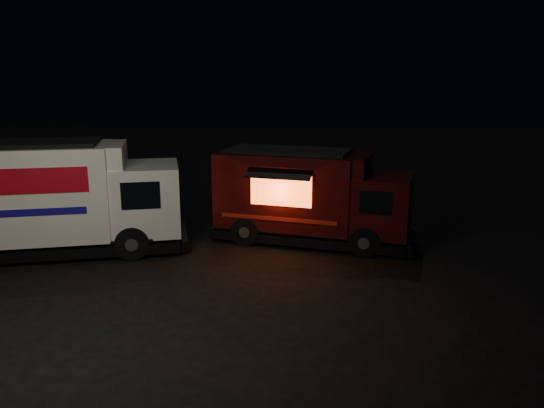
{
  "coord_description": "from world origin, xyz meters",
  "views": [
    {
      "loc": [
        2.83,
        -11.3,
        4.73
      ],
      "look_at": [
        2.23,
        2.0,
        1.55
      ],
      "focal_mm": 35.0,
      "sensor_mm": 36.0,
      "label": 1
    }
  ],
  "objects": [
    {
      "name": "ground",
      "position": [
        0.0,
        0.0,
        0.0
      ],
      "size": [
        80.0,
        80.0,
        0.0
      ],
      "primitive_type": "plane",
      "color": "black",
      "rests_on": "ground"
    },
    {
      "name": "red_truck",
      "position": [
        3.36,
        3.79,
        1.36
      ],
      "size": [
        6.18,
        3.58,
        2.71
      ],
      "primitive_type": null,
      "rotation": [
        0.0,
        0.0,
        -0.26
      ],
      "color": "#3B0C0A",
      "rests_on": "ground"
    },
    {
      "name": "white_truck",
      "position": [
        -3.62,
        2.48,
        1.55
      ],
      "size": [
        7.19,
        3.9,
        3.1
      ],
      "primitive_type": null,
      "rotation": [
        0.0,
        0.0,
        0.24
      ],
      "color": "white",
      "rests_on": "ground"
    }
  ]
}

